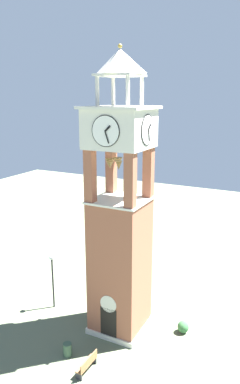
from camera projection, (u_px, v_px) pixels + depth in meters
The scene contains 6 objects.
ground at pixel (120, 326), 23.84m from camera, with size 80.00×80.00×0.00m, color #5B664C.
clock_tower at pixel (120, 226), 22.03m from camera, with size 3.72×3.72×17.52m.
park_bench at pixel (87, 364), 19.81m from camera, with size 0.48×1.61×0.95m.
lamp_post at pixel (52, 272), 25.39m from camera, with size 0.36×0.36×4.06m.
trash_bin at pixel (67, 349), 21.07m from camera, with size 0.52×0.52×0.80m, color #38513D.
shrub_near_entry at pixel (183, 327), 23.17m from camera, with size 0.72×0.72×0.78m, color #336638.
Camera 1 is at (9.43, -18.53, 14.70)m, focal length 33.65 mm.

